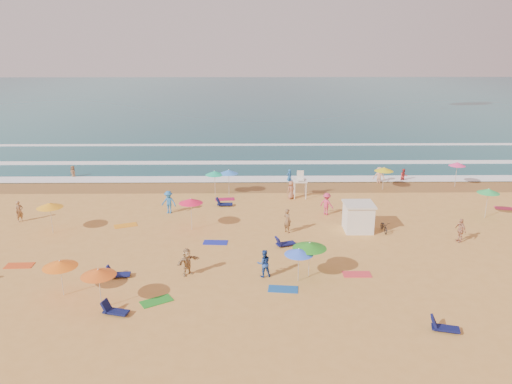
{
  "coord_description": "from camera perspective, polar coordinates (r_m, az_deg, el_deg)",
  "views": [
    {
      "loc": [
        -1.95,
        -33.6,
        13.73
      ],
      "look_at": [
        -1.49,
        6.0,
        1.5
      ],
      "focal_mm": 35.0,
      "sensor_mm": 36.0,
      "label": 1
    }
  ],
  "objects": [
    {
      "name": "towels",
      "position": [
        34.63,
        5.44,
        -6.25
      ],
      "size": [
        37.93,
        19.33,
        0.03
      ],
      "color": "#E04A1C",
      "rests_on": "ground"
    },
    {
      "name": "ground",
      "position": [
        36.35,
        2.47,
        -5.05
      ],
      "size": [
        220.0,
        220.0,
        0.0
      ],
      "primitive_type": "plane",
      "color": "gold",
      "rests_on": "ground"
    },
    {
      "name": "lifeguard_stand",
      "position": [
        44.84,
        5.05,
        0.67
      ],
      "size": [
        1.2,
        1.2,
        2.1
      ],
      "primitive_type": null,
      "color": "white",
      "rests_on": "ground"
    },
    {
      "name": "loungers",
      "position": [
        34.45,
        13.5,
        -6.52
      ],
      "size": [
        35.7,
        19.96,
        0.34
      ],
      "color": "#101753",
      "rests_on": "ground"
    },
    {
      "name": "beach_umbrellas",
      "position": [
        36.33,
        3.54,
        -1.56
      ],
      "size": [
        54.73,
        24.1,
        0.75
      ],
      "color": "yellow",
      "rests_on": "ground"
    },
    {
      "name": "surf_foam",
      "position": [
        56.62,
        1.33,
        3.23
      ],
      "size": [
        200.0,
        18.7,
        0.05
      ],
      "color": "white",
      "rests_on": "ground"
    },
    {
      "name": "bicycle",
      "position": [
        38.15,
        14.43,
        -3.85
      ],
      "size": [
        0.58,
        1.56,
        0.81
      ],
      "primitive_type": "imported",
      "rotation": [
        0.0,
        0.0,
        0.03
      ],
      "color": "black",
      "rests_on": "ground"
    },
    {
      "name": "wet_sand",
      "position": [
        48.14,
        1.69,
        0.59
      ],
      "size": [
        220.0,
        220.0,
        0.0
      ],
      "primitive_type": "plane",
      "color": "olive",
      "rests_on": "ground"
    },
    {
      "name": "ocean",
      "position": [
        118.41,
        0.29,
        10.5
      ],
      "size": [
        220.0,
        140.0,
        0.18
      ],
      "primitive_type": "cube",
      "color": "#0C4756",
      "rests_on": "ground"
    },
    {
      "name": "cabana",
      "position": [
        37.78,
        11.59,
        -2.9
      ],
      "size": [
        2.0,
        2.0,
        2.0
      ],
      "primitive_type": "cube",
      "color": "silver",
      "rests_on": "ground"
    },
    {
      "name": "cabana_roof",
      "position": [
        37.43,
        11.69,
        -1.37
      ],
      "size": [
        2.2,
        2.2,
        0.12
      ],
      "primitive_type": "cube",
      "color": "silver",
      "rests_on": "cabana"
    },
    {
      "name": "beachgoers",
      "position": [
        39.06,
        -2.12,
        -2.15
      ],
      "size": [
        37.76,
        24.83,
        2.14
      ],
      "color": "tan",
      "rests_on": "ground"
    }
  ]
}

